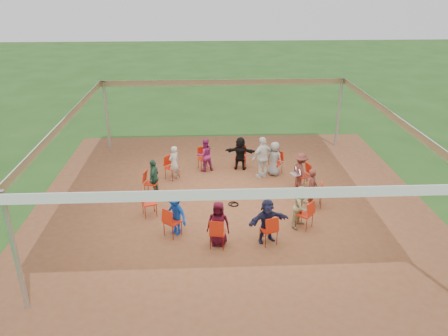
{
  "coord_description": "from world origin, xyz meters",
  "views": [
    {
      "loc": [
        -0.86,
        -13.09,
        6.98
      ],
      "look_at": [
        -0.23,
        0.3,
        1.07
      ],
      "focal_mm": 35.0,
      "sensor_mm": 36.0,
      "label": 1
    }
  ],
  "objects_px": {
    "chair_11": "(315,194)",
    "standing_person": "(263,157)",
    "person_seated_6": "(175,214)",
    "chair_8": "(218,233)",
    "chair_9": "(269,229)",
    "chair_3": "(204,159)",
    "cable_coil": "(234,204)",
    "person_seated_5": "(154,178)",
    "chair_7": "(172,222)",
    "chair_4": "(172,168)",
    "laptop": "(297,172)",
    "person_seated_10": "(312,188)",
    "chair_2": "(241,157)",
    "chair_5": "(151,183)",
    "chair_6": "(149,203)",
    "person_seated_3": "(205,155)",
    "person_seated_4": "(174,163)",
    "chair_1": "(276,163)",
    "chair_10": "(305,214)",
    "chair_0": "(303,176)",
    "person_seated_9": "(302,207)",
    "person_seated_1": "(274,159)",
    "person_seated_7": "(218,224)",
    "person_seated_2": "(240,153)",
    "person_seated_8": "(267,221)",
    "person_seated_0": "(301,171)"
  },
  "relations": [
    {
      "from": "person_seated_7",
      "to": "laptop",
      "type": "bearing_deg",
      "value": 61.0
    },
    {
      "from": "chair_8",
      "to": "chair_9",
      "type": "distance_m",
      "value": 1.44
    },
    {
      "from": "person_seated_4",
      "to": "chair_9",
      "type": "bearing_deg",
      "value": 74.66
    },
    {
      "from": "chair_2",
      "to": "laptop",
      "type": "bearing_deg",
      "value": 144.82
    },
    {
      "from": "chair_1",
      "to": "chair_4",
      "type": "xyz_separation_m",
      "value": [
        -3.93,
        -0.26,
        0.0
      ]
    },
    {
      "from": "chair_1",
      "to": "standing_person",
      "type": "distance_m",
      "value": 0.71
    },
    {
      "from": "chair_4",
      "to": "cable_coil",
      "type": "distance_m",
      "value": 3.09
    },
    {
      "from": "chair_0",
      "to": "person_seated_0",
      "type": "relative_size",
      "value": 0.68
    },
    {
      "from": "chair_0",
      "to": "person_seated_6",
      "type": "height_order",
      "value": "person_seated_6"
    },
    {
      "from": "chair_2",
      "to": "chair_5",
      "type": "height_order",
      "value": "same"
    },
    {
      "from": "chair_11",
      "to": "person_seated_1",
      "type": "bearing_deg",
      "value": 32.19
    },
    {
      "from": "chair_2",
      "to": "person_seated_3",
      "type": "bearing_deg",
      "value": 19.7
    },
    {
      "from": "chair_6",
      "to": "chair_10",
      "type": "relative_size",
      "value": 1.0
    },
    {
      "from": "chair_0",
      "to": "person_seated_8",
      "type": "distance_m",
      "value": 3.86
    },
    {
      "from": "chair_0",
      "to": "person_seated_4",
      "type": "bearing_deg",
      "value": 60.73
    },
    {
      "from": "person_seated_8",
      "to": "cable_coil",
      "type": "distance_m",
      "value": 2.42
    },
    {
      "from": "person_seated_9",
      "to": "person_seated_10",
      "type": "distance_m",
      "value": 1.38
    },
    {
      "from": "chair_8",
      "to": "chair_5",
      "type": "bearing_deg",
      "value": 135.0
    },
    {
      "from": "person_seated_5",
      "to": "laptop",
      "type": "relative_size",
      "value": 3.15
    },
    {
      "from": "chair_3",
      "to": "cable_coil",
      "type": "height_order",
      "value": "chair_3"
    },
    {
      "from": "person_seated_3",
      "to": "person_seated_4",
      "type": "distance_m",
      "value": 1.38
    },
    {
      "from": "chair_1",
      "to": "person_seated_5",
      "type": "height_order",
      "value": "person_seated_5"
    },
    {
      "from": "chair_3",
      "to": "chair_11",
      "type": "height_order",
      "value": "same"
    },
    {
      "from": "chair_1",
      "to": "chair_11",
      "type": "xyz_separation_m",
      "value": [
        0.89,
        -2.64,
        0.0
      ]
    },
    {
      "from": "chair_10",
      "to": "laptop",
      "type": "distance_m",
      "value": 2.66
    },
    {
      "from": "chair_5",
      "to": "chair_6",
      "type": "relative_size",
      "value": 1.0
    },
    {
      "from": "person_seated_5",
      "to": "person_seated_9",
      "type": "height_order",
      "value": "same"
    },
    {
      "from": "person_seated_6",
      "to": "chair_11",
      "type": "bearing_deg",
      "value": 59.27
    },
    {
      "from": "chair_1",
      "to": "chair_4",
      "type": "distance_m",
      "value": 3.94
    },
    {
      "from": "chair_2",
      "to": "person_seated_9",
      "type": "xyz_separation_m",
      "value": [
        1.46,
        -4.49,
        0.22
      ]
    },
    {
      "from": "person_seated_3",
      "to": "cable_coil",
      "type": "bearing_deg",
      "value": 89.35
    },
    {
      "from": "person_seated_6",
      "to": "person_seated_7",
      "type": "bearing_deg",
      "value": 15.0
    },
    {
      "from": "person_seated_5",
      "to": "chair_7",
      "type": "bearing_deg",
      "value": 27.81
    },
    {
      "from": "chair_3",
      "to": "person_seated_7",
      "type": "bearing_deg",
      "value": 75.34
    },
    {
      "from": "person_seated_1",
      "to": "laptop",
      "type": "bearing_deg",
      "value": 158.55
    },
    {
      "from": "chair_11",
      "to": "standing_person",
      "type": "xyz_separation_m",
      "value": [
        -1.44,
        2.36,
        0.36
      ]
    },
    {
      "from": "chair_3",
      "to": "person_seated_4",
      "type": "relative_size",
      "value": 0.68
    },
    {
      "from": "person_seated_2",
      "to": "person_seated_6",
      "type": "bearing_deg",
      "value": 75.0
    },
    {
      "from": "chair_4",
      "to": "laptop",
      "type": "xyz_separation_m",
      "value": [
        4.47,
        -1.03,
        0.18
      ]
    },
    {
      "from": "chair_10",
      "to": "person_seated_6",
      "type": "distance_m",
      "value": 3.86
    },
    {
      "from": "chair_5",
      "to": "chair_3",
      "type": "bearing_deg",
      "value": 150.0
    },
    {
      "from": "chair_3",
      "to": "chair_7",
      "type": "height_order",
      "value": "same"
    },
    {
      "from": "person_seated_1",
      "to": "person_seated_4",
      "type": "bearing_deg",
      "value": 45.0
    },
    {
      "from": "chair_6",
      "to": "chair_10",
      "type": "xyz_separation_m",
      "value": [
        4.73,
        -0.94,
        0.0
      ]
    },
    {
      "from": "laptop",
      "to": "person_seated_10",
      "type": "bearing_deg",
      "value": 171.45
    },
    {
      "from": "chair_0",
      "to": "chair_8",
      "type": "bearing_deg",
      "value": 120.0
    },
    {
      "from": "chair_9",
      "to": "chair_7",
      "type": "bearing_deg",
      "value": 150.0
    },
    {
      "from": "chair_11",
      "to": "person_seated_9",
      "type": "relative_size",
      "value": 0.68
    },
    {
      "from": "person_seated_1",
      "to": "chair_9",
      "type": "bearing_deg",
      "value": 120.73
    },
    {
      "from": "chair_7",
      "to": "person_seated_5",
      "type": "height_order",
      "value": "person_seated_5"
    }
  ]
}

